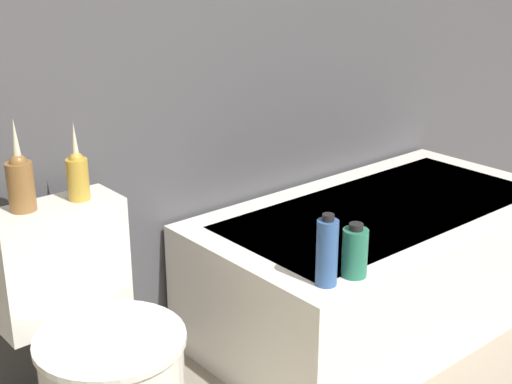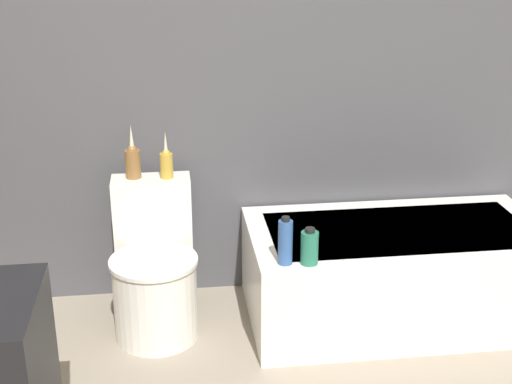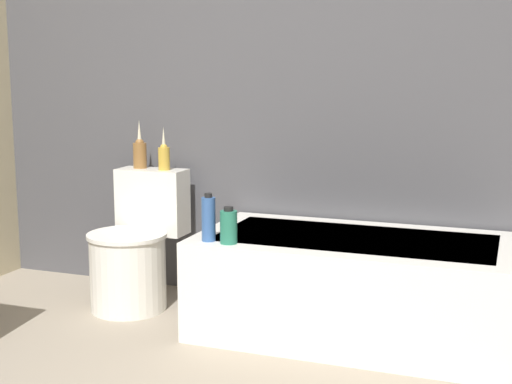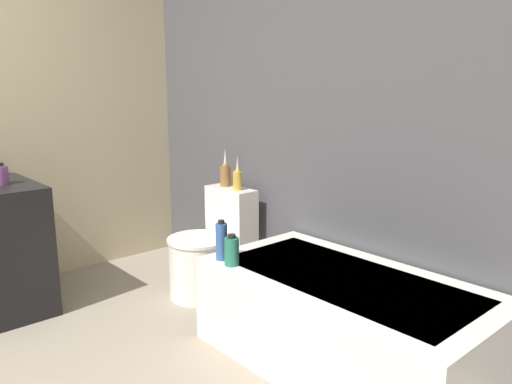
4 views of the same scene
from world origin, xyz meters
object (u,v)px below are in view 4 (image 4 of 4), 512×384
Objects in this scene: bathtub at (344,321)px; soap_bottle_glass at (0,175)px; vase_gold at (225,173)px; vase_silver at (238,179)px; shampoo_bottle_short at (232,251)px; shampoo_bottle_tall at (222,241)px; toilet at (208,252)px.

bathtub is 2.25m from soap_bottle_glass.
vase_gold reaches higher than soap_bottle_glass.
soap_bottle_glass is at bearing -118.91° from vase_silver.
shampoo_bottle_short is (-0.52, -0.32, 0.32)m from bathtub.
shampoo_bottle_tall is (1.24, 0.78, -0.30)m from soap_bottle_glass.
vase_silver reaches higher than toilet.
shampoo_bottle_tall reaches higher than bathtub.
soap_bottle_glass is (-0.64, -1.11, 0.59)m from toilet.
vase_gold is 0.17m from vase_silver.
toilet is at bearing 150.60° from shampoo_bottle_tall.
toilet is at bearing 153.55° from shampoo_bottle_short.
vase_gold is 1.20× the size of shampoo_bottle_tall.
vase_gold is at bearing 109.80° from toilet.
soap_bottle_glass is 1.49m from shampoo_bottle_tall.
soap_bottle_glass reaches higher than toilet.
shampoo_bottle_tall reaches higher than shampoo_bottle_short.
toilet is 2.66× the size of vase_gold.
soap_bottle_glass reaches higher than shampoo_bottle_short.
toilet is 1.41m from soap_bottle_glass.
vase_silver is at bearing 168.16° from bathtub.
shampoo_bottle_tall is (-0.63, -0.30, 0.35)m from bathtub.
soap_bottle_glass is at bearing -120.13° from toilet.
bathtub is 0.69m from shampoo_bottle_short.
toilet is 3.03× the size of vase_silver.
soap_bottle_glass is at bearing -150.46° from shampoo_bottle_short.
toilet is 3.21× the size of shampoo_bottle_tall.
bathtub is 6.27× the size of vase_silver.
toilet is (-1.22, 0.03, 0.05)m from bathtub.
vase_gold is (-1.30, 0.26, 0.57)m from bathtub.
bathtub is at bearing -1.54° from toilet.
vase_gold is at bearing 172.08° from vase_silver.
shampoo_bottle_tall is at bearing -154.50° from bathtub.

